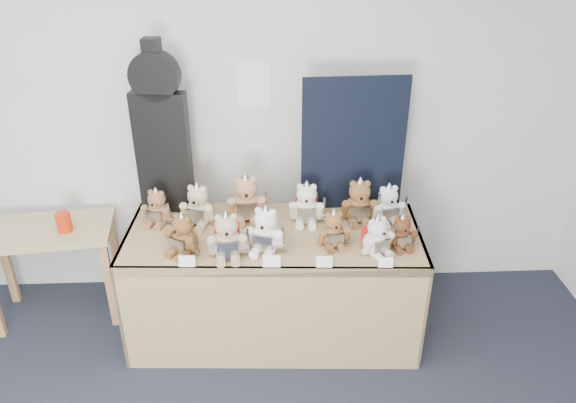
{
  "coord_description": "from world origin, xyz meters",
  "views": [
    {
      "loc": [
        0.78,
        -0.98,
        2.55
      ],
      "look_at": [
        0.91,
        1.83,
        1.02
      ],
      "focal_mm": 35.0,
      "sensor_mm": 36.0,
      "label": 1
    }
  ],
  "objects_px": {
    "teddy_back_end": "(388,206)",
    "side_table": "(50,244)",
    "guitar_case": "(161,132)",
    "teddy_front_centre": "(266,231)",
    "teddy_front_right": "(334,230)",
    "teddy_back_left": "(198,206)",
    "teddy_back_far_left": "(157,208)",
    "teddy_front_left": "(227,238)",
    "display_table": "(273,262)",
    "teddy_front_far_right": "(377,237)",
    "teddy_front_far_left": "(183,236)",
    "teddy_back_centre_left": "(246,200)",
    "red_cup": "(64,222)",
    "teddy_back_right": "(359,203)",
    "teddy_front_end": "(402,233)",
    "teddy_back_centre_right": "(307,205)"
  },
  "relations": [
    {
      "from": "guitar_case",
      "to": "side_table",
      "type": "bearing_deg",
      "value": -165.45
    },
    {
      "from": "teddy_front_centre",
      "to": "teddy_back_centre_left",
      "type": "height_order",
      "value": "teddy_back_centre_left"
    },
    {
      "from": "teddy_front_right",
      "to": "teddy_back_far_left",
      "type": "relative_size",
      "value": 0.98
    },
    {
      "from": "side_table",
      "to": "red_cup",
      "type": "xyz_separation_m",
      "value": [
        0.13,
        -0.04,
        0.19
      ]
    },
    {
      "from": "guitar_case",
      "to": "teddy_front_right",
      "type": "bearing_deg",
      "value": -18.1
    },
    {
      "from": "teddy_front_centre",
      "to": "teddy_back_right",
      "type": "height_order",
      "value": "teddy_back_right"
    },
    {
      "from": "teddy_back_centre_left",
      "to": "teddy_front_centre",
      "type": "bearing_deg",
      "value": -75.42
    },
    {
      "from": "teddy_back_end",
      "to": "teddy_back_left",
      "type": "bearing_deg",
      "value": 169.0
    },
    {
      "from": "teddy_back_right",
      "to": "teddy_front_right",
      "type": "bearing_deg",
      "value": -123.4
    },
    {
      "from": "teddy_front_right",
      "to": "teddy_back_left",
      "type": "relative_size",
      "value": 0.86
    },
    {
      "from": "teddy_front_end",
      "to": "teddy_front_centre",
      "type": "bearing_deg",
      "value": 171.46
    },
    {
      "from": "teddy_front_far_right",
      "to": "teddy_back_right",
      "type": "bearing_deg",
      "value": 69.22
    },
    {
      "from": "teddy_back_left",
      "to": "teddy_back_end",
      "type": "relative_size",
      "value": 1.06
    },
    {
      "from": "side_table",
      "to": "teddy_front_far_right",
      "type": "xyz_separation_m",
      "value": [
        2.04,
        -0.48,
        0.3
      ]
    },
    {
      "from": "guitar_case",
      "to": "teddy_front_left",
      "type": "bearing_deg",
      "value": -46.88
    },
    {
      "from": "teddy_back_left",
      "to": "teddy_back_centre_left",
      "type": "height_order",
      "value": "teddy_back_centre_left"
    },
    {
      "from": "teddy_front_left",
      "to": "teddy_front_far_left",
      "type": "bearing_deg",
      "value": 165.28
    },
    {
      "from": "teddy_front_far_right",
      "to": "teddy_front_end",
      "type": "relative_size",
      "value": 1.13
    },
    {
      "from": "teddy_front_centre",
      "to": "teddy_back_right",
      "type": "relative_size",
      "value": 0.98
    },
    {
      "from": "display_table",
      "to": "guitar_case",
      "type": "xyz_separation_m",
      "value": [
        -0.67,
        0.41,
        0.7
      ]
    },
    {
      "from": "teddy_front_right",
      "to": "teddy_front_far_right",
      "type": "xyz_separation_m",
      "value": [
        0.24,
        -0.09,
        0.0
      ]
    },
    {
      "from": "teddy_front_centre",
      "to": "teddy_front_end",
      "type": "distance_m",
      "value": 0.78
    },
    {
      "from": "teddy_front_left",
      "to": "teddy_back_centre_left",
      "type": "distance_m",
      "value": 0.43
    },
    {
      "from": "guitar_case",
      "to": "teddy_back_centre_right",
      "type": "bearing_deg",
      "value": -5.55
    },
    {
      "from": "red_cup",
      "to": "teddy_back_right",
      "type": "xyz_separation_m",
      "value": [
        1.86,
        -0.07,
        0.14
      ]
    },
    {
      "from": "display_table",
      "to": "teddy_front_far_right",
      "type": "distance_m",
      "value": 0.67
    },
    {
      "from": "guitar_case",
      "to": "teddy_front_far_left",
      "type": "xyz_separation_m",
      "value": [
        0.16,
        -0.52,
        -0.43
      ]
    },
    {
      "from": "teddy_front_far_left",
      "to": "teddy_front_right",
      "type": "relative_size",
      "value": 1.1
    },
    {
      "from": "red_cup",
      "to": "teddy_back_end",
      "type": "distance_m",
      "value": 2.05
    },
    {
      "from": "teddy_front_centre",
      "to": "teddy_back_left",
      "type": "distance_m",
      "value": 0.53
    },
    {
      "from": "guitar_case",
      "to": "teddy_front_far_left",
      "type": "distance_m",
      "value": 0.69
    },
    {
      "from": "side_table",
      "to": "teddy_front_centre",
      "type": "distance_m",
      "value": 1.51
    },
    {
      "from": "teddy_back_end",
      "to": "side_table",
      "type": "bearing_deg",
      "value": 167.16
    },
    {
      "from": "display_table",
      "to": "teddy_front_centre",
      "type": "height_order",
      "value": "teddy_front_centre"
    },
    {
      "from": "teddy_front_far_left",
      "to": "teddy_back_end",
      "type": "bearing_deg",
      "value": 46.59
    },
    {
      "from": "teddy_front_far_right",
      "to": "teddy_back_centre_left",
      "type": "xyz_separation_m",
      "value": [
        -0.75,
        0.43,
        0.03
      ]
    },
    {
      "from": "display_table",
      "to": "teddy_front_right",
      "type": "distance_m",
      "value": 0.45
    },
    {
      "from": "display_table",
      "to": "teddy_front_far_left",
      "type": "xyz_separation_m",
      "value": [
        -0.51,
        -0.12,
        0.27
      ]
    },
    {
      "from": "teddy_front_centre",
      "to": "teddy_front_far_right",
      "type": "distance_m",
      "value": 0.63
    },
    {
      "from": "teddy_front_far_left",
      "to": "teddy_front_centre",
      "type": "distance_m",
      "value": 0.47
    },
    {
      "from": "teddy_front_left",
      "to": "display_table",
      "type": "bearing_deg",
      "value": 28.81
    },
    {
      "from": "teddy_front_far_right",
      "to": "teddy_back_far_left",
      "type": "height_order",
      "value": "teddy_front_far_right"
    },
    {
      "from": "teddy_back_right",
      "to": "teddy_back_end",
      "type": "xyz_separation_m",
      "value": [
        0.18,
        -0.02,
        -0.01
      ]
    },
    {
      "from": "teddy_front_centre",
      "to": "teddy_front_right",
      "type": "xyz_separation_m",
      "value": [
        0.39,
        0.03,
        -0.02
      ]
    },
    {
      "from": "side_table",
      "to": "teddy_back_far_left",
      "type": "distance_m",
      "value": 0.81
    },
    {
      "from": "guitar_case",
      "to": "teddy_front_centre",
      "type": "bearing_deg",
      "value": -32.03
    },
    {
      "from": "teddy_back_far_left",
      "to": "teddy_back_left",
      "type": "bearing_deg",
      "value": 14.38
    },
    {
      "from": "guitar_case",
      "to": "teddy_back_end",
      "type": "xyz_separation_m",
      "value": [
        1.39,
        -0.23,
        -0.43
      ]
    },
    {
      "from": "guitar_case",
      "to": "teddy_back_centre_left",
      "type": "height_order",
      "value": "guitar_case"
    },
    {
      "from": "teddy_back_right",
      "to": "teddy_front_left",
      "type": "bearing_deg",
      "value": -154.54
    }
  ]
}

